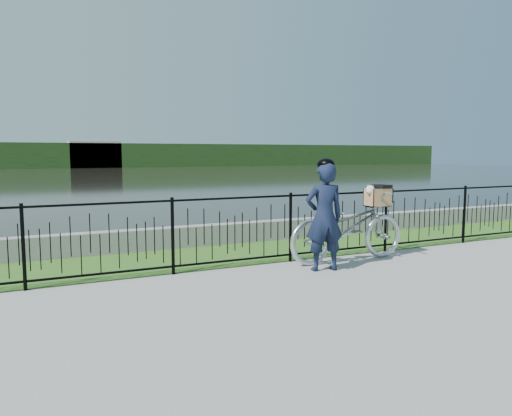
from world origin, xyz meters
TOP-DOWN VIEW (x-y plane):
  - ground at (0.00, 0.00)m, footprint 120.00×120.00m
  - grass_strip at (0.00, 2.60)m, footprint 60.00×2.00m
  - water at (0.00, 33.00)m, footprint 120.00×120.00m
  - quay_wall at (0.00, 3.60)m, footprint 60.00×0.30m
  - fence at (0.00, 1.60)m, footprint 14.00×0.06m
  - far_treeline at (0.00, 60.00)m, footprint 120.00×6.00m
  - far_building_right at (6.00, 58.50)m, footprint 6.00×3.00m
  - bicycle_rig at (1.88, 1.22)m, footprint 2.20×0.77m
  - cyclist at (1.15, 0.84)m, footprint 0.67×0.52m

SIDE VIEW (x-z plane):
  - ground at x=0.00m, z-range 0.00..0.00m
  - water at x=0.00m, z-range 0.00..0.00m
  - grass_strip at x=0.00m, z-range 0.00..0.01m
  - quay_wall at x=0.00m, z-range 0.00..0.40m
  - fence at x=0.00m, z-range 0.00..1.15m
  - bicycle_rig at x=1.88m, z-range -0.05..1.22m
  - cyclist at x=1.15m, z-range -0.01..1.71m
  - far_treeline at x=0.00m, z-range 0.00..3.00m
  - far_building_right at x=6.00m, z-range 0.00..3.20m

